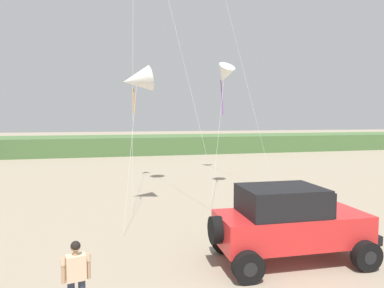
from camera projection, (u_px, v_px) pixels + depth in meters
The scene contains 5 objects.
dune_ridge at pixel (134, 144), 42.71m from camera, with size 90.00×8.68×2.07m, color #4C703D.
jeep at pixel (289, 222), 10.10m from camera, with size 4.89×2.50×2.26m.
person_watching at pixel (76, 274), 7.26m from camera, with size 0.61×0.37×1.67m.
kite_purple_stunt at pixel (224, 74), 20.49m from camera, with size 2.75×5.22×7.64m.
kite_black_sled at pixel (137, 80), 15.65m from camera, with size 1.66×4.40×6.74m.
Camera 1 is at (-1.78, -4.61, 4.24)m, focal length 32.01 mm.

